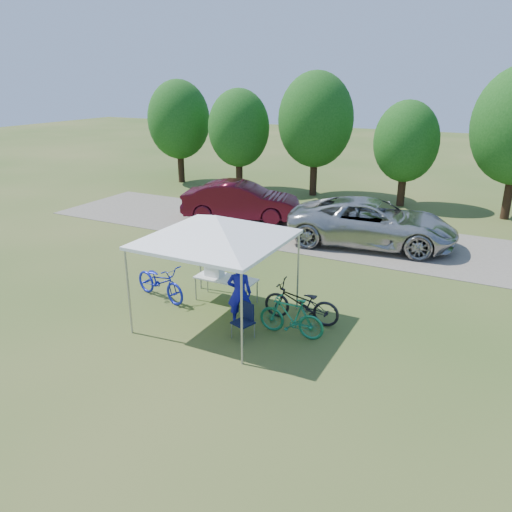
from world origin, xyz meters
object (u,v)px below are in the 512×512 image
Objects in this scene: folding_table at (226,279)px; minivan at (372,223)px; bike_green at (291,317)px; bike_dark at (301,303)px; sedan at (241,201)px; cooler at (214,270)px; folding_chair at (245,317)px; bike_blue at (160,282)px; cyclist at (239,293)px.

minivan is at bearing 71.50° from folding_table.
bike_dark is (-0.06, 0.75, 0.02)m from bike_green.
bike_dark is at bearing -160.03° from sedan.
minivan reaches higher than folding_table.
folding_table is 0.42m from cooler.
folding_chair is at bearing -61.14° from bike_green.
bike_green is (0.94, 0.54, -0.01)m from folding_chair.
folding_table is 0.34× the size of sedan.
sedan reaches higher than bike_blue.
folding_chair is 0.75m from cyclist.
cyclist is at bearing -90.34° from bike_green.
minivan is at bearing 179.58° from bike_green.
cooler is 0.26× the size of bike_blue.
bike_blue is at bearing -29.61° from cyclist.
cyclist is (0.94, -0.95, 0.17)m from folding_table.
folding_table is 0.86× the size of bike_dark.
sedan is (-1.89, 8.03, 0.33)m from bike_blue.
folding_chair is 2.31m from cooler.
bike_green is at bearing 0.85° from bike_dark.
bike_dark is at bearing -172.59° from cyclist.
cyclist reaches higher than bike_blue.
bike_blue is (-1.34, -0.66, -0.37)m from cooler.
cyclist is at bearing -45.32° from folding_table.
bike_dark is (1.31, 0.77, -0.31)m from cyclist.
sedan is at bearing 113.66° from cooler.
cyclist reaches higher than folding_table.
cooler is 7.06m from minivan.
minivan is (3.90, 7.24, 0.34)m from bike_blue.
cyclist reaches higher than folding_chair.
bike_blue is at bearing -158.93° from folding_table.
bike_green is at bearing 47.69° from folding_chair.
minivan is (2.20, 6.58, 0.20)m from folding_table.
sedan is at bearing -145.87° from bike_green.
cooler is (-0.36, 0.00, 0.22)m from folding_table.
bike_dark is (3.96, 0.48, 0.01)m from bike_blue.
cyclist is at bearing 162.75° from minivan.
cooler is at bearing 157.17° from folding_chair.
bike_dark is at bearing -68.80° from bike_blue.
minivan is (1.26, 7.53, 0.02)m from cyclist.
bike_blue is at bearing -87.06° from bike_dark.
cyclist reaches higher than sedan.
minivan is 1.21× the size of sedan.
cyclist is 2.68m from bike_blue.
bike_green is 0.33× the size of sedan.
sedan is (-3.59, 7.37, 0.18)m from folding_table.
cooler is at bearing -174.09° from sedan.
folding_chair is at bearing 166.38° from minivan.
cyclist is 1.01× the size of bike_green.
folding_table is 0.88× the size of bike_blue.
cooler reaches higher than bike_dark.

